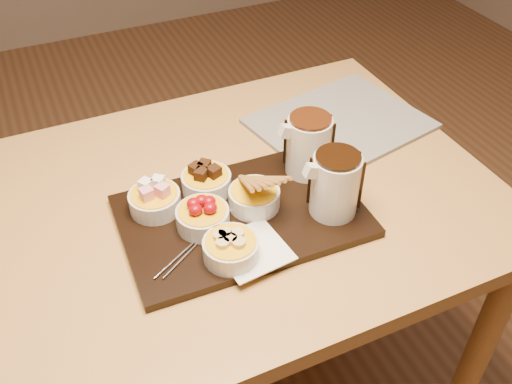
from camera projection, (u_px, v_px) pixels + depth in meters
name	position (u px, v px, depth m)	size (l,w,h in m)	color
dining_table	(206.00, 237.00, 1.21)	(1.20, 0.80, 0.75)	#B38342
serving_board	(242.00, 216.00, 1.11)	(0.46, 0.30, 0.02)	black
napkin	(252.00, 250.00, 1.02)	(0.12, 0.12, 0.00)	white
bowl_marshmallows	(155.00, 201.00, 1.10)	(0.10, 0.10, 0.04)	beige
bowl_cake	(207.00, 183.00, 1.14)	(0.10, 0.10, 0.04)	beige
bowl_strawberries	(203.00, 218.00, 1.06)	(0.10, 0.10, 0.04)	beige
bowl_biscotti	(254.00, 198.00, 1.10)	(0.10, 0.10, 0.04)	beige
bowl_bananas	(231.00, 249.00, 1.00)	(0.10, 0.10, 0.04)	beige
pitcher_dark_chocolate	(335.00, 185.00, 1.07)	(0.09, 0.09, 0.13)	silver
pitcher_milk_chocolate	(309.00, 146.00, 1.16)	(0.09, 0.09, 0.13)	silver
fondue_skewers	(202.00, 234.00, 1.05)	(0.26, 0.03, 0.01)	silver
newspaper	(340.00, 123.00, 1.36)	(0.38, 0.30, 0.01)	beige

